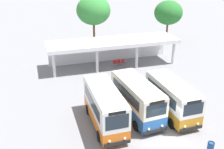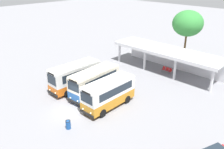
% 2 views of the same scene
% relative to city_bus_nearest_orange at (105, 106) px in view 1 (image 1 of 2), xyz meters
% --- Properties ---
extents(ground_plane, '(180.00, 180.00, 0.00)m').
position_rel_city_bus_nearest_orange_xyz_m(ground_plane, '(4.07, -3.54, -1.83)').
color(ground_plane, gray).
extents(city_bus_nearest_orange, '(2.28, 6.87, 3.31)m').
position_rel_city_bus_nearest_orange_xyz_m(city_bus_nearest_orange, '(0.00, 0.00, 0.00)').
color(city_bus_nearest_orange, black).
rests_on(city_bus_nearest_orange, ground).
extents(city_bus_second_in_row, '(2.74, 6.94, 3.29)m').
position_rel_city_bus_nearest_orange_xyz_m(city_bus_second_in_row, '(3.08, 0.59, -0.01)').
color(city_bus_second_in_row, black).
rests_on(city_bus_second_in_row, ground).
extents(city_bus_middle_cream, '(2.42, 6.60, 3.15)m').
position_rel_city_bus_nearest_orange_xyz_m(city_bus_middle_cream, '(6.17, -0.08, -0.08)').
color(city_bus_middle_cream, black).
rests_on(city_bus_middle_cream, ground).
extents(terminal_canopy, '(17.06, 4.60, 3.40)m').
position_rel_city_bus_nearest_orange_xyz_m(terminal_canopy, '(4.83, 13.88, 0.74)').
color(terminal_canopy, silver).
rests_on(terminal_canopy, ground).
extents(waiting_chair_end_by_column, '(0.46, 0.46, 0.86)m').
position_rel_city_bus_nearest_orange_xyz_m(waiting_chair_end_by_column, '(4.93, 12.78, -1.30)').
color(waiting_chair_end_by_column, slate).
rests_on(waiting_chair_end_by_column, ground).
extents(waiting_chair_second_from_end, '(0.46, 0.46, 0.86)m').
position_rel_city_bus_nearest_orange_xyz_m(waiting_chair_second_from_end, '(5.48, 12.83, -1.30)').
color(waiting_chair_second_from_end, slate).
rests_on(waiting_chair_second_from_end, ground).
extents(waiting_chair_middle_seat, '(0.46, 0.46, 0.86)m').
position_rel_city_bus_nearest_orange_xyz_m(waiting_chair_middle_seat, '(6.04, 12.78, -1.30)').
color(waiting_chair_middle_seat, slate).
rests_on(waiting_chair_middle_seat, ground).
extents(roadside_tree_behind_canopy, '(5.04, 5.04, 8.25)m').
position_rel_city_bus_nearest_orange_xyz_m(roadside_tree_behind_canopy, '(3.96, 20.45, 4.26)').
color(roadside_tree_behind_canopy, brown).
rests_on(roadside_tree_behind_canopy, ground).
extents(roadside_tree_east_of_canopy, '(4.68, 4.68, 6.87)m').
position_rel_city_bus_nearest_orange_xyz_m(roadside_tree_east_of_canopy, '(16.97, 21.61, 3.04)').
color(roadside_tree_east_of_canopy, brown).
rests_on(roadside_tree_east_of_canopy, ground).
extents(litter_bin_apron, '(0.49, 0.49, 0.90)m').
position_rel_city_bus_nearest_orange_xyz_m(litter_bin_apron, '(6.36, -5.73, -1.37)').
color(litter_bin_apron, '#19478C').
rests_on(litter_bin_apron, ground).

